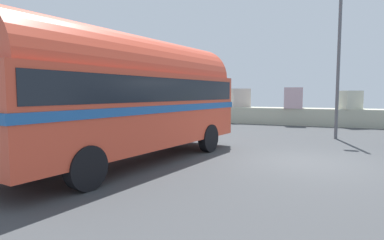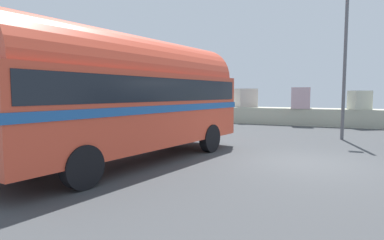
% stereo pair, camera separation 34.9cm
% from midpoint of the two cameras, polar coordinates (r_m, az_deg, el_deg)
% --- Properties ---
extents(ground, '(32.00, 26.00, 0.02)m').
position_cam_midpoint_polar(ground, '(9.96, 20.38, -7.30)').
color(ground, '#3E4043').
extents(breakwater, '(31.36, 2.25, 2.43)m').
position_cam_midpoint_polar(breakwater, '(21.59, 22.38, 0.92)').
color(breakwater, '#B1B39C').
rests_on(breakwater, ground).
extents(vintage_coach, '(3.81, 8.86, 3.70)m').
position_cam_midpoint_polar(vintage_coach, '(9.45, -9.66, 4.76)').
color(vintage_coach, black).
rests_on(vintage_coach, ground).
extents(lamp_post, '(0.79, 0.55, 6.90)m').
position_cam_midpoint_polar(lamp_post, '(15.56, 26.32, 11.03)').
color(lamp_post, '#5B5B60').
rests_on(lamp_post, ground).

